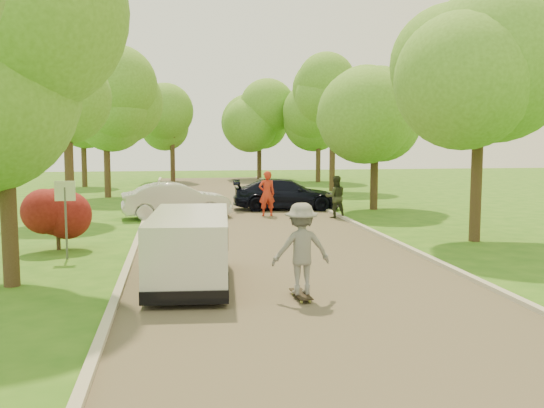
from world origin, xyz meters
TOP-DOWN VIEW (x-y plane):
  - ground at (0.00, 0.00)m, footprint 100.00×100.00m
  - road at (0.00, 8.00)m, footprint 8.00×60.00m
  - curb_left at (-4.05, 8.00)m, footprint 0.18×60.00m
  - curb_right at (4.05, 8.00)m, footprint 0.18×60.00m
  - street_sign at (-5.80, 4.00)m, footprint 0.55×0.06m
  - red_shrub at (-6.30, 5.50)m, footprint 1.70×1.70m
  - tree_l_mida at (-6.30, 1.00)m, footprint 4.71×4.60m
  - tree_l_midb at (-6.81, 12.00)m, footprint 4.30×4.20m
  - tree_l_far at (-6.39, 22.00)m, footprint 4.92×4.80m
  - tree_r_mida at (7.02, 5.00)m, footprint 5.13×5.00m
  - tree_r_midb at (6.60, 14.00)m, footprint 4.51×4.40m
  - tree_r_far at (7.23, 24.00)m, footprint 5.33×5.20m
  - tree_bg_a at (-8.78, 30.00)m, footprint 5.12×5.00m
  - tree_bg_b at (8.22, 32.00)m, footprint 5.12×5.00m
  - tree_bg_c at (-2.79, 34.00)m, footprint 4.92×4.80m
  - tree_bg_d at (4.22, 36.00)m, footprint 5.12×5.00m
  - minivan at (-2.50, 0.53)m, footprint 2.06×4.51m
  - silver_sedan at (-2.78, 12.39)m, footprint 4.66×2.09m
  - dark_sedan at (2.30, 14.55)m, footprint 5.13×2.45m
  - longboard at (-0.25, -1.15)m, footprint 0.33×0.99m
  - skateboarder at (-0.25, -1.15)m, footprint 1.27×0.78m
  - person_striped at (1.06, 12.31)m, footprint 0.76×0.55m
  - person_olive at (3.80, 11.22)m, footprint 0.90×0.71m

SIDE VIEW (x-z plane):
  - ground at x=0.00m, z-range 0.00..0.00m
  - road at x=0.00m, z-range 0.00..0.01m
  - curb_left at x=-4.05m, z-range 0.00..0.12m
  - curb_right at x=4.05m, z-range 0.00..0.12m
  - longboard at x=-0.25m, z-range 0.05..0.16m
  - dark_sedan at x=2.30m, z-range 0.00..1.44m
  - silver_sedan at x=-2.78m, z-range 0.00..1.48m
  - minivan at x=-2.50m, z-range 0.05..1.68m
  - person_olive at x=3.80m, z-range 0.00..1.78m
  - person_striped at x=1.06m, z-range 0.00..1.95m
  - skateboarder at x=-0.25m, z-range 0.12..2.02m
  - red_shrub at x=-6.30m, z-range 0.12..2.07m
  - street_sign at x=-5.80m, z-range 0.48..2.65m
  - tree_l_midb at x=-6.81m, z-range 1.28..7.89m
  - tree_r_midb at x=6.60m, z-range 1.38..8.38m
  - tree_bg_c at x=-2.79m, z-range 1.35..8.69m
  - tree_l_mida at x=-6.30m, z-range 1.48..8.87m
  - tree_bg_a at x=-8.78m, z-range 1.45..9.18m
  - tree_bg_d at x=4.22m, z-range 1.45..9.18m
  - tree_l_far at x=-6.39m, z-range 1.57..9.36m
  - tree_r_mida at x=7.02m, z-range 1.56..9.51m
  - tree_bg_b at x=8.22m, z-range 1.56..9.51m
  - tree_r_far at x=7.23m, z-range 1.66..10.00m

